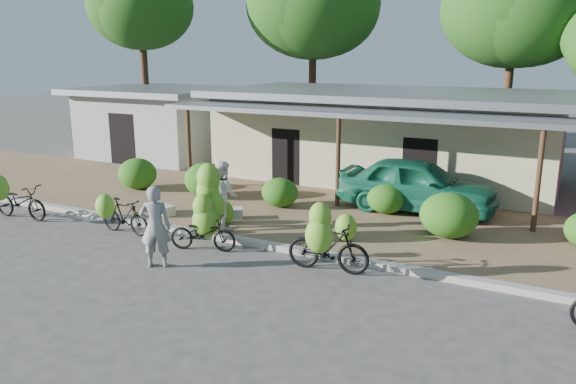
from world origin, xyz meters
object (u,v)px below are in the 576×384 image
teal_van (417,185)px  bike_far_left (17,200)px  bike_center (206,215)px  sack_far (162,210)px  bike_left (121,215)px  tree_center_right (511,7)px  tree_back_left (139,5)px  vendor (155,227)px  bystander (223,195)px  tree_far_center (311,3)px  bike_right (326,243)px  sack_near (228,213)px

teal_van → bike_far_left: bearing=119.1°
bike_center → sack_far: bearing=44.7°
bike_left → tree_center_right: bearing=-24.4°
tree_back_left → sack_far: tree_back_left is taller
vendor → bike_left: bearing=-60.7°
tree_back_left → bystander: bearing=-41.6°
bike_far_left → teal_van: 11.69m
tree_center_right → bystander: 15.93m
tree_back_left → bike_far_left: size_ratio=4.58×
tree_back_left → bike_left: 16.62m
tree_far_center → bike_right: tree_far_center is taller
bike_left → teal_van: (6.43, 5.53, 0.36)m
bike_far_left → sack_far: size_ratio=2.62×
sack_far → bystander: 2.45m
tree_back_left → bike_center: (12.12, -11.69, -6.18)m
tree_far_center → sack_far: bearing=-83.4°
tree_center_right → bike_left: tree_center_right is taller
tree_far_center → bike_left: 16.37m
bike_center → teal_van: (3.88, 5.27, 0.09)m
bike_left → sack_far: 1.71m
bike_center → bystander: size_ratio=1.13×
bike_center → sack_near: 2.12m
bike_center → sack_near: bike_center is taller
tree_center_right → sack_near: tree_center_right is taller
tree_far_center → vendor: tree_far_center is taller
bike_center → teal_van: bike_center is taller
sack_far → teal_van: bearing=30.7°
tree_center_right → bike_left: size_ratio=5.53×
teal_van → tree_far_center: bearing=39.3°
bike_left → bystander: 2.73m
sack_near → teal_van: teal_van is taller
bike_far_left → bike_right: (9.58, 0.31, 0.12)m
bike_center → bike_right: bearing=-111.3°
tree_back_left → sack_near: bearing=-40.4°
tree_back_left → bystander: tree_back_left is taller
bystander → bike_far_left: bearing=46.1°
tree_far_center → bike_far_left: 16.71m
tree_back_left → bike_far_left: 15.06m
bike_left → bike_right: 5.91m
tree_back_left → bystander: (11.83, -10.51, -5.97)m
tree_center_right → vendor: 18.46m
tree_far_center → tree_center_right: size_ratio=1.07×
bike_center → bike_right: 3.37m
tree_far_center → bike_far_left: size_ratio=4.82×
bike_left → sack_far: (-0.04, 1.69, -0.29)m
bike_center → vendor: 1.66m
tree_far_center → bike_left: size_ratio=5.89×
bike_left → bike_center: 2.58m
bike_far_left → tree_center_right: bearing=-38.6°
sack_near → vendor: (0.44, -3.58, 0.67)m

